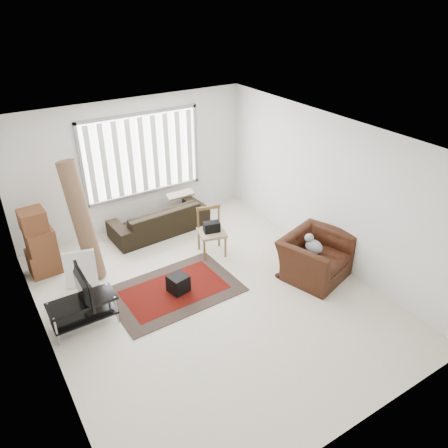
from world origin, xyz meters
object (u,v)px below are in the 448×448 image
object	(u,v)px
tv_stand	(83,308)
armchair	(316,254)
side_chair	(211,230)
sofa	(159,215)
moving_boxes	(40,244)

from	to	relation	value
tv_stand	armchair	size ratio (longest dim) A/B	0.70
tv_stand	side_chair	size ratio (longest dim) A/B	1.09
sofa	side_chair	bearing A→B (deg)	107.72
moving_boxes	sofa	bearing A→B (deg)	5.54
side_chair	armchair	bearing A→B (deg)	-39.20
moving_boxes	side_chair	distance (m)	3.06
armchair	side_chair	bearing A→B (deg)	109.25
moving_boxes	armchair	size ratio (longest dim) A/B	0.88
tv_stand	sofa	size ratio (longest dim) A/B	0.49
tv_stand	moving_boxes	world-z (taller)	moving_boxes
tv_stand	armchair	bearing A→B (deg)	-12.39
sofa	side_chair	world-z (taller)	side_chair
sofa	armchair	xyz separation A→B (m)	(1.67, -2.89, 0.05)
side_chair	sofa	bearing A→B (deg)	125.66
moving_boxes	armchair	distance (m)	4.85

